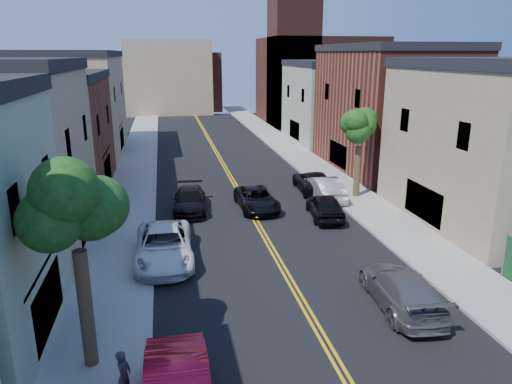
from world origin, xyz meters
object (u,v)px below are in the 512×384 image
grey_car_right (402,289)px  black_car_right (325,206)px  pedestrian_left (124,376)px  black_car_left (190,200)px  grey_car_left (168,243)px  dark_car_right_far (314,181)px  black_suv_lane (257,199)px  white_pickup (164,246)px  silver_car_right (324,188)px

grey_car_right → black_car_right: bearing=-88.0°
pedestrian_left → grey_car_right: bearing=-56.0°
black_car_left → grey_car_left: bearing=-98.0°
grey_car_right → dark_car_right_far: bearing=-91.1°
black_suv_lane → pedestrian_left: pedestrian_left is taller
grey_car_right → black_suv_lane: grey_car_right is taller
grey_car_left → black_car_left: 7.14m
black_car_right → dark_car_right_far: black_car_right is taller
grey_car_left → grey_car_right: bearing=-43.6°
white_pickup → black_car_right: (9.82, 4.54, -0.06)m
dark_car_right_far → pedestrian_left: size_ratio=3.31×
grey_car_left → black_suv_lane: bearing=41.3°
grey_car_left → black_suv_lane: 8.73m
black_car_left → pedestrian_left: (-2.90, -17.25, 0.22)m
white_pickup → black_car_left: size_ratio=1.19×
black_car_left → black_car_right: (8.12, -2.97, 0.04)m
grey_car_right → silver_car_right: bearing=-92.0°
dark_car_right_far → black_suv_lane: bearing=36.7°
white_pickup → black_car_left: bearing=77.9°
black_car_right → pedestrian_left: (-11.02, -14.28, 0.18)m
grey_car_right → silver_car_right: (1.70, 14.42, 0.06)m
white_pickup → black_suv_lane: bearing=50.3°
pedestrian_left → silver_car_right: bearing=-18.8°
black_suv_lane → pedestrian_left: 18.28m
pedestrian_left → black_car_left: bearing=5.8°
dark_car_right_far → grey_car_left: bearing=45.4°
dark_car_right_far → black_suv_lane: size_ratio=1.05×
dark_car_right_far → grey_car_right: bearing=87.1°
black_car_left → black_car_right: bearing=-16.0°
black_car_left → black_suv_lane: (4.30, -0.45, -0.03)m
white_pickup → pedestrian_left: bearing=-96.3°
grey_car_right → dark_car_right_far: size_ratio=1.00×
grey_car_right → black_suv_lane: 13.67m
black_car_right → silver_car_right: (1.18, 3.67, 0.06)m
silver_car_right → white_pickup: bearing=37.5°
silver_car_right → dark_car_right_far: 2.19m
white_pickup → silver_car_right: 13.73m
white_pickup → grey_car_left: (0.21, 0.53, -0.07)m
grey_car_left → black_car_right: (9.61, 4.01, 0.02)m
grey_car_left → grey_car_right: (9.09, -6.74, 0.02)m
white_pickup → silver_car_right: silver_car_right is taller
white_pickup → grey_car_left: white_pickup is taller
white_pickup → grey_car_right: size_ratio=1.12×
grey_car_right → black_car_right: grey_car_right is taller
white_pickup → black_car_right: 10.82m
black_suv_lane → black_car_right: bearing=-35.2°
black_car_left → pedestrian_left: bearing=-95.5°
black_car_right → silver_car_right: size_ratio=0.90×
black_car_right → pedestrian_left: 18.04m
silver_car_right → pedestrian_left: 21.71m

